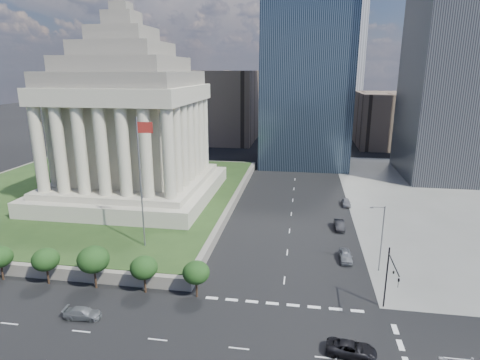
% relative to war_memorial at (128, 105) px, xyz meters
% --- Properties ---
extents(ground, '(500.00, 500.00, 0.00)m').
position_rel_war_memorial_xyz_m(ground, '(34.00, 52.00, -21.40)').
color(ground, black).
rests_on(ground, ground).
extents(plaza_terrace, '(66.00, 70.00, 1.80)m').
position_rel_war_memorial_xyz_m(plaza_terrace, '(-11.00, 2.00, -20.50)').
color(plaza_terrace, slate).
rests_on(plaza_terrace, ground).
extents(plaza_lawn, '(64.00, 68.00, 0.10)m').
position_rel_war_memorial_xyz_m(plaza_lawn, '(-11.00, 2.00, -19.55)').
color(plaza_lawn, '#213817').
rests_on(plaza_lawn, plaza_terrace).
extents(war_memorial, '(34.00, 34.00, 39.00)m').
position_rel_war_memorial_xyz_m(war_memorial, '(0.00, 0.00, 0.00)').
color(war_memorial, '#B0AC93').
rests_on(war_memorial, plaza_lawn).
extents(flagpole, '(2.52, 0.24, 20.00)m').
position_rel_war_memorial_xyz_m(flagpole, '(12.17, -24.00, -8.29)').
color(flagpole, slate).
rests_on(flagpole, plaza_lawn).
extents(tree_row, '(53.00, 4.00, 6.00)m').
position_rel_war_memorial_xyz_m(tree_row, '(-1.50, -34.00, -18.40)').
color(tree_row, black).
rests_on(tree_row, ground).
extents(midrise_glass, '(26.00, 26.00, 60.00)m').
position_rel_war_memorial_xyz_m(midrise_glass, '(36.00, 47.00, 8.60)').
color(midrise_glass, black).
rests_on(midrise_glass, ground).
extents(building_filler_ne, '(20.00, 30.00, 20.00)m').
position_rel_war_memorial_xyz_m(building_filler_ne, '(66.00, 82.00, -11.40)').
color(building_filler_ne, brown).
rests_on(building_filler_ne, ground).
extents(building_filler_nw, '(24.00, 30.00, 28.00)m').
position_rel_war_memorial_xyz_m(building_filler_nw, '(4.00, 82.00, -7.40)').
color(building_filler_nw, brown).
rests_on(building_filler_nw, ground).
extents(traffic_signal_ne, '(0.30, 5.74, 8.00)m').
position_rel_war_memorial_xyz_m(traffic_signal_ne, '(46.50, -34.30, -16.15)').
color(traffic_signal_ne, black).
rests_on(traffic_signal_ne, ground).
extents(street_lamp_north, '(2.13, 0.22, 10.00)m').
position_rel_war_memorial_xyz_m(street_lamp_north, '(47.33, -23.00, -15.74)').
color(street_lamp_north, slate).
rests_on(street_lamp_north, ground).
extents(pickup_truck, '(2.86, 5.32, 1.42)m').
position_rel_war_memorial_xyz_m(pickup_truck, '(41.60, -42.12, -20.69)').
color(pickup_truck, black).
rests_on(pickup_truck, ground).
extents(suv_grey, '(4.57, 2.08, 1.30)m').
position_rel_war_memorial_xyz_m(suv_grey, '(10.87, -40.62, -20.75)').
color(suv_grey, '#5B5F63').
rests_on(suv_grey, ground).
extents(parked_sedan_near, '(4.67, 1.91, 1.59)m').
position_rel_war_memorial_xyz_m(parked_sedan_near, '(43.00, -20.44, -20.61)').
color(parked_sedan_near, gray).
rests_on(parked_sedan_near, ground).
extents(parked_sedan_mid, '(4.77, 1.78, 1.56)m').
position_rel_war_memorial_xyz_m(parked_sedan_mid, '(43.00, -7.64, -20.62)').
color(parked_sedan_mid, black).
rests_on(parked_sedan_mid, ground).
extents(parked_sedan_far, '(4.39, 1.80, 1.49)m').
position_rel_war_memorial_xyz_m(parked_sedan_far, '(45.50, 6.11, -20.66)').
color(parked_sedan_far, slate).
rests_on(parked_sedan_far, ground).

